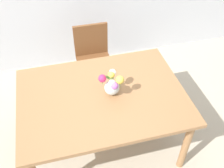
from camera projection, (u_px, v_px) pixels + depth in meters
name	position (u px, v px, depth m)	size (l,w,h in m)	color
ground_plane	(104.00, 141.00, 3.00)	(12.00, 12.00, 0.00)	#B7AD99
dining_table	(102.00, 101.00, 2.55)	(1.57, 1.14, 0.74)	#9E7047
chair_far	(93.00, 56.00, 3.31)	(0.42, 0.42, 0.90)	brown
flower_vase	(112.00, 84.00, 2.42)	(0.22, 0.22, 0.25)	silver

